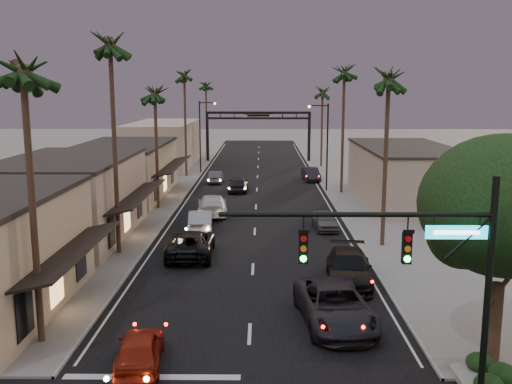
{
  "coord_description": "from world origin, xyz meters",
  "views": [
    {
      "loc": [
        0.51,
        -13.06,
        10.36
      ],
      "look_at": [
        0.07,
        30.69,
        2.5
      ],
      "focal_mm": 40.0,
      "sensor_mm": 36.0,
      "label": 1
    }
  ],
  "objects_px": {
    "palm_la": "(22,61)",
    "oncoming_pickup": "(191,243)",
    "arch": "(258,124)",
    "curbside_black": "(349,268)",
    "palm_ld": "(184,72)",
    "streetlight_right": "(325,140)",
    "streetlight_left": "(202,131)",
    "traffic_signal": "(428,262)",
    "palm_rb": "(345,68)",
    "palm_rc": "(323,89)",
    "oncoming_silver": "(201,220)",
    "palm_lc": "(155,88)",
    "palm_ra": "(389,72)",
    "palm_lb": "(110,38)",
    "corner_tree": "(506,211)",
    "palm_far": "(206,83)",
    "oncoming_red": "(140,349)",
    "curbside_near": "(335,305)"
  },
  "relations": [
    {
      "from": "palm_ld",
      "to": "palm_ra",
      "type": "distance_m",
      "value": 35.47
    },
    {
      "from": "corner_tree",
      "to": "oncoming_pickup",
      "type": "height_order",
      "value": "corner_tree"
    },
    {
      "from": "corner_tree",
      "to": "palm_rb",
      "type": "distance_m",
      "value": 37.12
    },
    {
      "from": "palm_la",
      "to": "curbside_near",
      "type": "xyz_separation_m",
      "value": [
        12.39,
        2.11,
        -10.56
      ]
    },
    {
      "from": "traffic_signal",
      "to": "oncoming_red",
      "type": "distance_m",
      "value": 11.13
    },
    {
      "from": "palm_rc",
      "to": "oncoming_red",
      "type": "bearing_deg",
      "value": -102.55
    },
    {
      "from": "arch",
      "to": "palm_rc",
      "type": "bearing_deg",
      "value": -34.89
    },
    {
      "from": "arch",
      "to": "curbside_black",
      "type": "distance_m",
      "value": 53.84
    },
    {
      "from": "palm_lb",
      "to": "oncoming_red",
      "type": "distance_m",
      "value": 20.15
    },
    {
      "from": "palm_la",
      "to": "oncoming_pickup",
      "type": "xyz_separation_m",
      "value": [
        4.67,
        12.61,
        -10.61
      ]
    },
    {
      "from": "streetlight_left",
      "to": "palm_la",
      "type": "height_order",
      "value": "palm_la"
    },
    {
      "from": "palm_la",
      "to": "palm_ld",
      "type": "xyz_separation_m",
      "value": [
        -0.0,
        46.0,
        0.97
      ]
    },
    {
      "from": "oncoming_red",
      "to": "palm_far",
      "type": "bearing_deg",
      "value": -92.36
    },
    {
      "from": "palm_lb",
      "to": "traffic_signal",
      "type": "bearing_deg",
      "value": -51.56
    },
    {
      "from": "oncoming_red",
      "to": "palm_lc",
      "type": "bearing_deg",
      "value": -86.92
    },
    {
      "from": "palm_ld",
      "to": "streetlight_right",
      "type": "bearing_deg",
      "value": -32.79
    },
    {
      "from": "oncoming_red",
      "to": "oncoming_silver",
      "type": "bearing_deg",
      "value": -95.91
    },
    {
      "from": "corner_tree",
      "to": "streetlight_right",
      "type": "bearing_deg",
      "value": 93.89
    },
    {
      "from": "palm_lc",
      "to": "palm_ra",
      "type": "bearing_deg",
      "value": -34.9
    },
    {
      "from": "palm_lc",
      "to": "oncoming_pickup",
      "type": "relative_size",
      "value": 2.04
    },
    {
      "from": "palm_lc",
      "to": "palm_ra",
      "type": "xyz_separation_m",
      "value": [
        17.2,
        -12.0,
        0.97
      ]
    },
    {
      "from": "streetlight_left",
      "to": "palm_ld",
      "type": "distance_m",
      "value": 7.88
    },
    {
      "from": "streetlight_right",
      "to": "palm_far",
      "type": "height_order",
      "value": "palm_far"
    },
    {
      "from": "palm_la",
      "to": "oncoming_red",
      "type": "relative_size",
      "value": 3.18
    },
    {
      "from": "traffic_signal",
      "to": "palm_rb",
      "type": "relative_size",
      "value": 0.6
    },
    {
      "from": "oncoming_red",
      "to": "palm_ld",
      "type": "bearing_deg",
      "value": -90.39
    },
    {
      "from": "oncoming_silver",
      "to": "curbside_black",
      "type": "bearing_deg",
      "value": 123.84
    },
    {
      "from": "oncoming_silver",
      "to": "palm_rb",
      "type": "bearing_deg",
      "value": -133.46
    },
    {
      "from": "corner_tree",
      "to": "curbside_black",
      "type": "relative_size",
      "value": 1.49
    },
    {
      "from": "palm_lc",
      "to": "palm_rb",
      "type": "xyz_separation_m",
      "value": [
        17.2,
        8.0,
        1.95
      ]
    },
    {
      "from": "arch",
      "to": "streetlight_right",
      "type": "distance_m",
      "value": 25.94
    },
    {
      "from": "oncoming_silver",
      "to": "oncoming_pickup",
      "type": "bearing_deg",
      "value": 86.08
    },
    {
      "from": "palm_la",
      "to": "oncoming_silver",
      "type": "height_order",
      "value": "palm_la"
    },
    {
      "from": "streetlight_right",
      "to": "oncoming_silver",
      "type": "relative_size",
      "value": 1.87
    },
    {
      "from": "palm_lb",
      "to": "oncoming_pickup",
      "type": "distance_m",
      "value": 13.4
    },
    {
      "from": "palm_ra",
      "to": "palm_rc",
      "type": "xyz_separation_m",
      "value": [
        0.0,
        40.0,
        -0.97
      ]
    },
    {
      "from": "palm_ld",
      "to": "palm_ra",
      "type": "xyz_separation_m",
      "value": [
        17.2,
        -31.0,
        -0.97
      ]
    },
    {
      "from": "streetlight_left",
      "to": "palm_rc",
      "type": "xyz_separation_m",
      "value": [
        15.52,
        6.0,
        5.14
      ]
    },
    {
      "from": "streetlight_right",
      "to": "palm_rc",
      "type": "relative_size",
      "value": 0.74
    },
    {
      "from": "corner_tree",
      "to": "curbside_black",
      "type": "bearing_deg",
      "value": 114.87
    },
    {
      "from": "palm_lb",
      "to": "oncoming_silver",
      "type": "distance_m",
      "value": 14.76
    },
    {
      "from": "curbside_near",
      "to": "curbside_black",
      "type": "bearing_deg",
      "value": 69.04
    },
    {
      "from": "streetlight_left",
      "to": "palm_rc",
      "type": "distance_m",
      "value": 17.42
    },
    {
      "from": "palm_rc",
      "to": "oncoming_silver",
      "type": "relative_size",
      "value": 2.54
    },
    {
      "from": "palm_rb",
      "to": "corner_tree",
      "type": "bearing_deg",
      "value": -88.63
    },
    {
      "from": "traffic_signal",
      "to": "palm_ld",
      "type": "relative_size",
      "value": 0.6
    },
    {
      "from": "palm_far",
      "to": "curbside_black",
      "type": "height_order",
      "value": "palm_far"
    },
    {
      "from": "streetlight_right",
      "to": "curbside_black",
      "type": "distance_m",
      "value": 28.79
    },
    {
      "from": "streetlight_right",
      "to": "palm_rc",
      "type": "bearing_deg",
      "value": 84.95
    },
    {
      "from": "corner_tree",
      "to": "streetlight_right",
      "type": "height_order",
      "value": "streetlight_right"
    }
  ]
}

